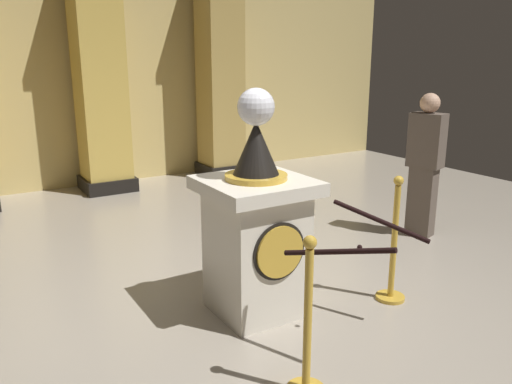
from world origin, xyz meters
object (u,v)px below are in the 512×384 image
object	(u,v)px
pedestal_clock	(256,229)
stanchion_far	(393,257)
stanchion_near	(307,341)
bystander_guest	(425,162)

from	to	relation	value
pedestal_clock	stanchion_far	bearing A→B (deg)	-21.72
pedestal_clock	stanchion_near	world-z (taller)	pedestal_clock
stanchion_near	stanchion_far	distance (m)	1.49
stanchion_far	bystander_guest	world-z (taller)	bystander_guest
stanchion_far	stanchion_near	bearing A→B (deg)	-155.19
stanchion_near	stanchion_far	bearing A→B (deg)	24.81
pedestal_clock	bystander_guest	distance (m)	2.60
stanchion_near	bystander_guest	distance (m)	3.29
stanchion_far	bystander_guest	distance (m)	1.83
bystander_guest	pedestal_clock	bearing A→B (deg)	-167.42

